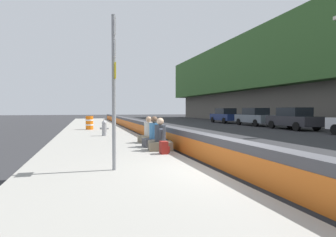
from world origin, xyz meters
The scene contains 13 objects.
ground_plane centered at (0.00, 0.00, 0.00)m, with size 160.00×160.00×0.00m, color #2B2B2D.
sidewalk_strip centered at (0.00, 2.65, 0.07)m, with size 80.00×4.40×0.14m, color gray.
jersey_barrier centered at (0.00, 0.00, 0.42)m, with size 76.00×0.45×0.85m.
route_sign_post centered at (0.73, 2.68, 2.23)m, with size 0.44×0.09×3.60m.
fire_hydrant centered at (9.57, 2.36, 0.59)m, with size 0.26×0.46×0.88m.
seated_person_foreground centered at (3.53, 0.84, 0.49)m, with size 0.79×0.90×1.13m.
seated_person_middle centered at (4.50, 0.81, 0.50)m, with size 0.74×0.85×1.15m.
seated_person_rear centered at (5.86, 0.73, 0.49)m, with size 0.76×0.87×1.12m.
backpack centered at (2.71, 0.93, 0.33)m, with size 0.32×0.28×0.40m.
construction_barrel centered at (14.73, 3.06, 0.62)m, with size 0.54×0.54×0.95m.
parked_car_third centered at (12.18, -12.06, 0.86)m, with size 4.54×2.03×1.71m.
parked_car_fourth centered at (17.65, -12.28, 0.86)m, with size 4.51×1.97×1.71m.
parked_car_midline centered at (23.46, -12.18, 0.86)m, with size 4.50×1.95×1.71m.
Camera 1 is at (-5.91, 3.32, 1.55)m, focal length 30.12 mm.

